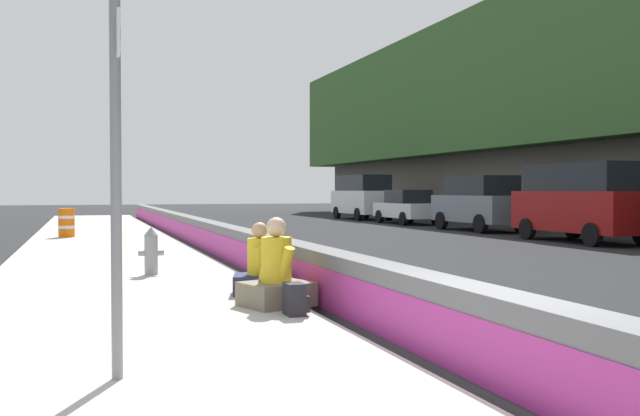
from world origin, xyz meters
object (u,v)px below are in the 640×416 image
(backpack, at_px, (295,299))
(parked_car_far, at_px, (362,196))
(parked_car_third, at_px, (583,201))
(construction_barrel, at_px, (67,223))
(route_sign_post, at_px, (116,126))
(fire_hydrant, at_px, (151,250))
(parked_car_fourth, at_px, (480,202))
(parked_car_midline, at_px, (407,207))
(seated_person_foreground, at_px, (276,278))
(seated_person_middle, at_px, (260,271))

(backpack, relative_size, parked_car_far, 0.08)
(parked_car_third, xyz_separation_m, parked_car_far, (18.65, 0.03, 0.00))
(construction_barrel, height_order, parked_car_far, parked_car_far)
(route_sign_post, xyz_separation_m, fire_hydrant, (7.12, -0.92, -1.62))
(parked_car_fourth, distance_m, parked_car_midline, 6.41)
(fire_hydrant, xyz_separation_m, parked_car_fourth, (12.01, -14.40, 0.60))
(parked_car_third, bearing_deg, fire_hydrant, 111.18)
(parked_car_third, bearing_deg, parked_car_far, 0.09)
(route_sign_post, distance_m, parked_car_midline, 29.70)
(seated_person_foreground, bearing_deg, backpack, -176.86)
(route_sign_post, relative_size, parked_car_third, 0.70)
(fire_hydrant, bearing_deg, parked_car_fourth, -50.17)
(seated_person_foreground, bearing_deg, seated_person_middle, -2.63)
(seated_person_middle, height_order, parked_car_midline, parked_car_midline)
(parked_car_midline, bearing_deg, parked_car_fourth, -178.27)
(backpack, distance_m, parked_car_far, 31.70)
(seated_person_foreground, bearing_deg, parked_car_far, -24.54)
(parked_car_fourth, bearing_deg, parked_car_third, 178.06)
(seated_person_foreground, xyz_separation_m, parked_car_fourth, (16.08, -13.13, 0.67))
(seated_person_middle, distance_m, parked_car_third, 15.40)
(backpack, height_order, parked_car_fourth, parked_car_fourth)
(parked_car_midline, bearing_deg, seated_person_foreground, 150.06)
(route_sign_post, height_order, backpack, route_sign_post)
(parked_car_fourth, height_order, parked_car_far, parked_car_far)
(route_sign_post, bearing_deg, seated_person_foreground, -35.56)
(route_sign_post, xyz_separation_m, backpack, (2.31, -2.22, -1.88))
(seated_person_foreground, bearing_deg, fire_hydrant, 17.24)
(route_sign_post, distance_m, seated_person_middle, 5.05)
(fire_hydrant, relative_size, seated_person_middle, 0.82)
(seated_person_middle, distance_m, parked_car_far, 29.98)
(seated_person_foreground, relative_size, parked_car_midline, 0.26)
(route_sign_post, xyz_separation_m, seated_person_middle, (4.19, -2.23, -1.74))
(backpack, xyz_separation_m, construction_barrel, (16.22, 3.00, 0.28))
(route_sign_post, xyz_separation_m, parked_car_fourth, (19.13, -15.32, -1.03))
(seated_person_foreground, xyz_separation_m, parked_car_far, (28.22, -12.88, 0.84))
(construction_barrel, bearing_deg, backpack, -169.54)
(construction_barrel, distance_m, parked_car_third, 16.95)
(construction_barrel, xyz_separation_m, parked_car_third, (-5.92, -15.87, 0.73))
(route_sign_post, relative_size, fire_hydrant, 4.09)
(route_sign_post, distance_m, construction_barrel, 18.62)
(fire_hydrant, bearing_deg, construction_barrel, 8.44)
(fire_hydrant, height_order, parked_car_fourth, parked_car_fourth)
(construction_barrel, height_order, parked_car_fourth, parked_car_fourth)
(backpack, distance_m, parked_car_midline, 26.56)
(parked_car_far, bearing_deg, backpack, 156.09)
(route_sign_post, relative_size, parked_car_midline, 0.80)
(fire_hydrant, xyz_separation_m, backpack, (-4.81, -1.30, -0.25))
(parked_car_fourth, relative_size, parked_car_far, 0.94)
(parked_car_third, xyz_separation_m, parked_car_fourth, (6.52, -0.22, -0.17))
(parked_car_midline, relative_size, parked_car_far, 0.88)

